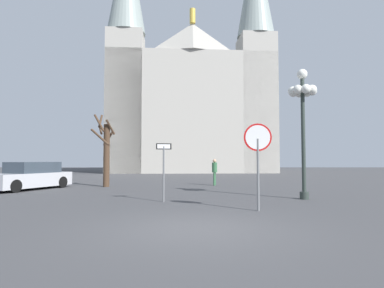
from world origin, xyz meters
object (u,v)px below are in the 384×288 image
stop_sign (258,149)px  bare_tree (106,151)px  street_lamp (303,104)px  one_way_arrow_sign (164,165)px  cathedral (190,101)px  parked_car_near_silver (31,177)px  pedestrian_walking (214,169)px

stop_sign → bare_tree: bearing=129.5°
street_lamp → bare_tree: bearing=149.0°
bare_tree → one_way_arrow_sign: bearing=-58.5°
stop_sign → street_lamp: street_lamp is taller
cathedral → parked_car_near_silver: (-8.26, -25.23, -8.80)m
one_way_arrow_sign → street_lamp: bearing=8.6°
one_way_arrow_sign → parked_car_near_silver: size_ratio=0.46×
stop_sign → street_lamp: size_ratio=0.51×
stop_sign → pedestrian_walking: 9.98m
street_lamp → parked_car_near_silver: street_lamp is taller
one_way_arrow_sign → street_lamp: street_lamp is taller
cathedral → street_lamp: (5.02, -29.38, -5.61)m
bare_tree → pedestrian_walking: (6.51, 1.13, -1.15)m
cathedral → one_way_arrow_sign: 31.30m
one_way_arrow_sign → pedestrian_walking: (2.42, 7.80, -0.39)m
bare_tree → pedestrian_walking: 6.71m
street_lamp → bare_tree: size_ratio=1.23×
stop_sign → street_lamp: 4.30m
cathedral → one_way_arrow_sign: cathedral is taller
cathedral → street_lamp: 30.33m
one_way_arrow_sign → parked_car_near_silver: bearing=146.9°
one_way_arrow_sign → pedestrian_walking: 8.18m
parked_car_near_silver → pedestrian_walking: pedestrian_walking is taller
stop_sign → pedestrian_walking: bearing=94.3°
cathedral → pedestrian_walking: bearing=-85.3°
bare_tree → parked_car_near_silver: bearing=-155.0°
one_way_arrow_sign → parked_car_near_silver: (-7.67, 5.00, -0.69)m
street_lamp → parked_car_near_silver: (-13.28, 4.16, -3.19)m
street_lamp → stop_sign: bearing=-129.6°
stop_sign → bare_tree: size_ratio=0.63×
one_way_arrow_sign → bare_tree: size_ratio=0.51×
cathedral → stop_sign: cathedral is taller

